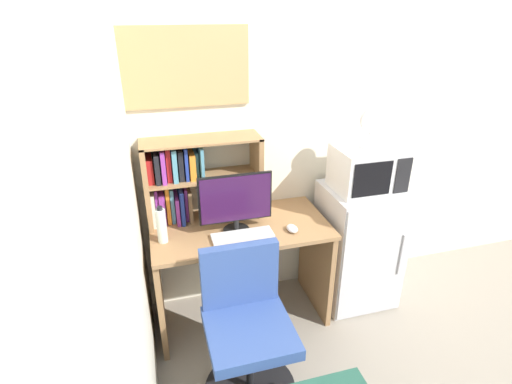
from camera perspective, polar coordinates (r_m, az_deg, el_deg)
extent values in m
cube|color=silver|center=(3.28, 20.26, 9.59)|extent=(6.40, 0.04, 2.60)
cube|color=silver|center=(1.24, -19.08, -16.42)|extent=(0.04, 4.40, 2.60)
cube|color=#997047|center=(2.66, -2.26, -5.14)|extent=(1.18, 0.61, 0.03)
cube|color=#997047|center=(2.82, -13.76, -13.34)|extent=(0.04, 0.55, 0.74)
cube|color=#997047|center=(3.03, 8.58, -9.90)|extent=(0.04, 0.55, 0.74)
cube|color=#997047|center=(2.63, -15.50, 0.85)|extent=(0.03, 0.25, 0.57)
cube|color=#997047|center=(2.72, 0.08, 2.61)|extent=(0.03, 0.25, 0.57)
cube|color=#997047|center=(2.55, -7.94, 7.44)|extent=(0.77, 0.25, 0.01)
cube|color=#997047|center=(2.64, -7.61, 2.17)|extent=(0.70, 0.25, 0.01)
cube|color=silver|center=(2.72, -14.54, -2.07)|extent=(0.02, 0.19, 0.24)
cube|color=purple|center=(2.73, -14.05, -1.77)|extent=(0.02, 0.15, 0.25)
cube|color=purple|center=(2.73, -13.34, -2.00)|extent=(0.04, 0.16, 0.22)
cube|color=orange|center=(2.72, -12.59, -1.51)|extent=(0.02, 0.16, 0.26)
cube|color=teal|center=(2.73, -11.98, -1.59)|extent=(0.02, 0.15, 0.24)
cube|color=purple|center=(2.73, -11.30, -2.17)|extent=(0.02, 0.21, 0.19)
cube|color=navy|center=(2.72, -10.68, -1.75)|extent=(0.03, 0.21, 0.23)
cube|color=purple|center=(2.74, -10.08, -1.46)|extent=(0.02, 0.14, 0.23)
cube|color=brown|center=(2.73, -9.55, -1.61)|extent=(0.02, 0.17, 0.22)
cube|color=#B21E1E|center=(2.61, -15.01, 3.28)|extent=(0.04, 0.18, 0.16)
cube|color=black|center=(2.60, -14.10, 3.67)|extent=(0.03, 0.21, 0.19)
cube|color=purple|center=(2.59, -13.28, 3.97)|extent=(0.03, 0.21, 0.21)
cube|color=#B21E1E|center=(2.60, -12.55, 4.16)|extent=(0.03, 0.17, 0.22)
cube|color=teal|center=(2.60, -11.75, 4.17)|extent=(0.03, 0.20, 0.22)
cube|color=black|center=(2.61, -10.88, 4.14)|extent=(0.03, 0.18, 0.20)
cube|color=navy|center=(2.61, -10.14, 4.39)|extent=(0.02, 0.19, 0.22)
cube|color=orange|center=(2.62, -9.28, 3.98)|extent=(0.04, 0.19, 0.17)
cube|color=teal|center=(2.64, -8.64, 4.15)|extent=(0.02, 0.14, 0.17)
cube|color=teal|center=(2.61, -7.98, 4.55)|extent=(0.02, 0.21, 0.21)
cylinder|color=black|center=(2.59, -2.83, -5.48)|extent=(0.17, 0.17, 0.02)
cylinder|color=black|center=(2.57, -2.85, -4.65)|extent=(0.04, 0.04, 0.07)
cube|color=black|center=(2.48, -2.97, -0.90)|extent=(0.47, 0.01, 0.32)
cube|color=#33143D|center=(2.48, -2.94, -0.95)|extent=(0.45, 0.02, 0.30)
cube|color=silver|center=(2.52, -1.94, -6.31)|extent=(0.39, 0.13, 0.02)
ellipsoid|color=silver|center=(2.59, 5.22, -5.24)|extent=(0.07, 0.10, 0.04)
cylinder|color=silver|center=(2.49, -13.41, -4.77)|extent=(0.06, 0.06, 0.22)
cylinder|color=black|center=(2.44, -13.69, -2.29)|extent=(0.03, 0.03, 0.02)
cube|color=silver|center=(3.12, 14.37, -7.31)|extent=(0.54, 0.50, 0.93)
cube|color=silver|center=(2.94, 16.79, -9.82)|extent=(0.52, 0.01, 0.89)
cylinder|color=#B2B2B7|center=(3.00, 20.10, -8.48)|extent=(0.01, 0.01, 0.32)
cube|color=silver|center=(2.84, 15.69, 3.24)|extent=(0.45, 0.35, 0.31)
cube|color=black|center=(2.67, 16.40, 1.74)|extent=(0.27, 0.01, 0.23)
cube|color=black|center=(2.79, 20.37, 2.20)|extent=(0.11, 0.01, 0.25)
cylinder|color=silver|center=(2.78, 15.79, 6.26)|extent=(0.11, 0.11, 0.01)
cylinder|color=silver|center=(2.76, 15.92, 7.34)|extent=(0.02, 0.02, 0.10)
cylinder|color=silver|center=(2.72, 16.36, 9.92)|extent=(0.17, 0.03, 0.17)
cylinder|color=black|center=(2.48, -0.89, -23.37)|extent=(0.04, 0.04, 0.43)
cube|color=#334C8C|center=(2.31, -0.93, -19.47)|extent=(0.47, 0.47, 0.07)
cube|color=#334C8C|center=(2.31, -2.36, -11.76)|extent=(0.45, 0.06, 0.39)
cube|color=tan|center=(2.57, -10.06, 17.23)|extent=(0.79, 0.02, 0.48)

